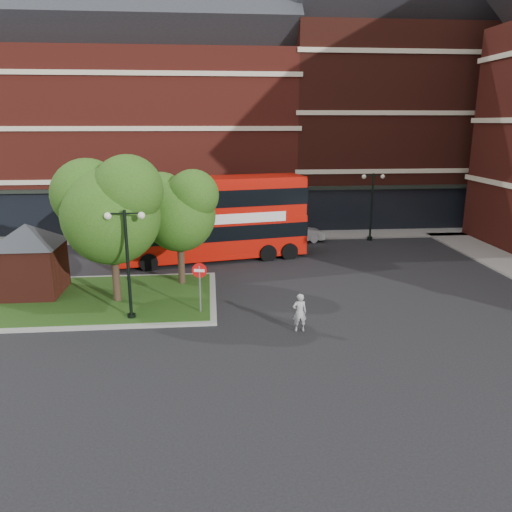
{
  "coord_description": "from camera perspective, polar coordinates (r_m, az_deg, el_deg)",
  "views": [
    {
      "loc": [
        -1.86,
        -21.05,
        8.59
      ],
      "look_at": [
        0.39,
        3.33,
        2.0
      ],
      "focal_mm": 35.0,
      "sensor_mm": 36.0,
      "label": 1
    }
  ],
  "objects": [
    {
      "name": "kiosk",
      "position": [
        27.39,
        -24.59,
        0.43
      ],
      "size": [
        6.51,
        6.51,
        3.6
      ],
      "color": "#471911",
      "rests_on": "traffic_island"
    },
    {
      "name": "lamp_far_left",
      "position": [
        36.22,
        0.92,
        5.91
      ],
      "size": [
        1.72,
        0.36,
        5.0
      ],
      "color": "black",
      "rests_on": "ground"
    },
    {
      "name": "lamp_far_right",
      "position": [
        37.92,
        13.1,
        5.93
      ],
      "size": [
        1.72,
        0.36,
        5.0
      ],
      "color": "black",
      "rests_on": "ground"
    },
    {
      "name": "car_white",
      "position": [
        36.96,
        4.64,
        2.64
      ],
      "size": [
        4.21,
        1.93,
        1.34
      ],
      "primitive_type": "imported",
      "rotation": [
        0.0,
        0.0,
        1.7
      ],
      "color": "silver",
      "rests_on": "ground"
    },
    {
      "name": "pavement_far",
      "position": [
        38.55,
        -2.37,
        2.27
      ],
      "size": [
        44.0,
        3.0,
        0.12
      ],
      "primitive_type": "cube",
      "color": "slate",
      "rests_on": "ground"
    },
    {
      "name": "terrace_far_left",
      "position": [
        45.5,
        -13.35,
        12.67
      ],
      "size": [
        26.0,
        12.0,
        14.0
      ],
      "primitive_type": "cube",
      "color": "maroon",
      "rests_on": "ground"
    },
    {
      "name": "car_silver",
      "position": [
        37.94,
        -2.23,
        2.99
      ],
      "size": [
        3.94,
        1.67,
        1.33
      ],
      "primitive_type": "imported",
      "rotation": [
        0.0,
        0.0,
        1.54
      ],
      "color": "#B9BDC1",
      "rests_on": "ground"
    },
    {
      "name": "bus",
      "position": [
        31.71,
        -5.21,
        4.9
      ],
      "size": [
        12.4,
        5.13,
        4.62
      ],
      "rotation": [
        0.0,
        0.0,
        0.2
      ],
      "color": "#B01007",
      "rests_on": "ground"
    },
    {
      "name": "woman",
      "position": [
        21.21,
        5.0,
        -6.45
      ],
      "size": [
        0.63,
        0.43,
        1.66
      ],
      "primitive_type": "imported",
      "rotation": [
        0.0,
        0.0,
        3.19
      ],
      "color": "#97979A",
      "rests_on": "ground"
    },
    {
      "name": "lamp_island",
      "position": [
        22.32,
        -14.46,
        -0.39
      ],
      "size": [
        1.72,
        0.36,
        5.0
      ],
      "color": "black",
      "rests_on": "ground"
    },
    {
      "name": "tree_island_east",
      "position": [
        26.53,
        -8.95,
        5.45
      ],
      "size": [
        4.46,
        3.9,
        6.29
      ],
      "color": "#2D2116",
      "rests_on": "ground"
    },
    {
      "name": "traffic_island",
      "position": [
        26.24,
        -18.55,
        -4.7
      ],
      "size": [
        12.6,
        7.6,
        0.15
      ],
      "color": "gray",
      "rests_on": "ground"
    },
    {
      "name": "tree_island_west",
      "position": [
        24.39,
        -16.47,
        5.5
      ],
      "size": [
        5.4,
        4.71,
        7.21
      ],
      "color": "#2D2116",
      "rests_on": "ground"
    },
    {
      "name": "terrace_far_right",
      "position": [
        47.77,
        14.56,
        13.89
      ],
      "size": [
        18.0,
        12.0,
        16.0
      ],
      "primitive_type": "cube",
      "color": "#471911",
      "rests_on": "ground"
    },
    {
      "name": "ground",
      "position": [
        22.81,
        -0.2,
        -7.05
      ],
      "size": [
        120.0,
        120.0,
        0.0
      ],
      "primitive_type": "plane",
      "color": "black",
      "rests_on": "ground"
    },
    {
      "name": "no_entry_sign",
      "position": [
        22.73,
        -6.46,
        -2.52
      ],
      "size": [
        0.68,
        0.19,
        2.46
      ],
      "rotation": [
        0.0,
        0.0,
        -0.2
      ],
      "color": "slate",
      "rests_on": "ground"
    }
  ]
}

